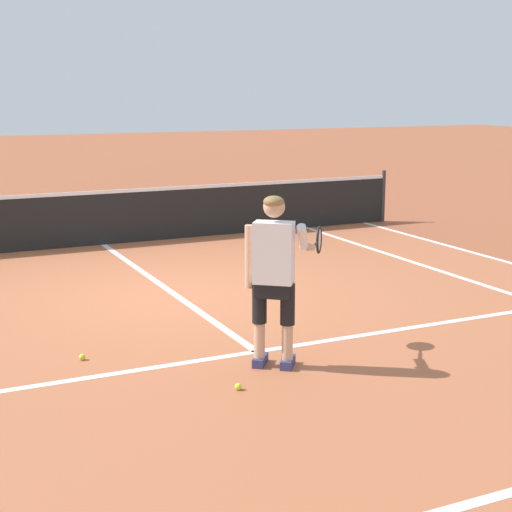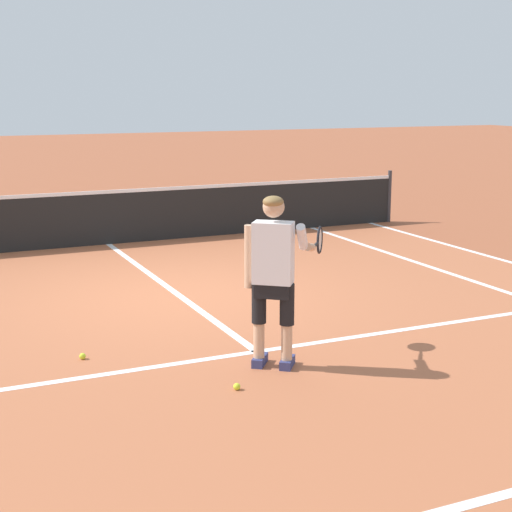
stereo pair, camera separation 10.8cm
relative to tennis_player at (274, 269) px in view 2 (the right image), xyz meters
name	(u,v)px [view 2 (the right image)]	position (x,y,z in m)	size (l,w,h in m)	color
ground_plane	(178,295)	(0.02, 3.03, -0.99)	(80.00, 80.00, 0.00)	#9E5133
court_inner_surface	(206,315)	(0.02, 1.97, -0.99)	(10.98, 10.18, 0.00)	#B2603D
line_baseline	(468,505)	(0.02, -2.92, -0.99)	(10.98, 0.10, 0.01)	white
line_service	(257,352)	(0.02, 0.46, -0.99)	(8.23, 0.10, 0.01)	white
line_centre_service	(163,284)	(0.02, 3.66, -0.99)	(0.10, 6.40, 0.01)	white
line_singles_right	(474,281)	(4.14, 1.97, -0.99)	(0.10, 9.78, 0.01)	white
tennis_net	(107,217)	(0.02, 6.86, -0.49)	(11.96, 0.08, 1.07)	#333338
tennis_player	(274,269)	(0.00, 0.00, 0.00)	(1.11, 0.83, 1.71)	navy
tennis_ball_near_feet	(237,387)	(-0.58, -0.43, -0.96)	(0.07, 0.07, 0.07)	#CCE02D
tennis_ball_by_baseline	(83,356)	(-1.69, 0.99, -0.96)	(0.07, 0.07, 0.07)	#CCE02D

